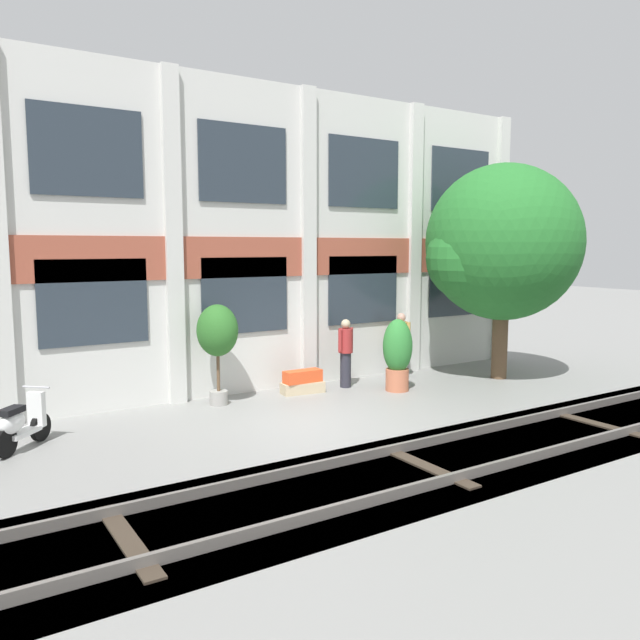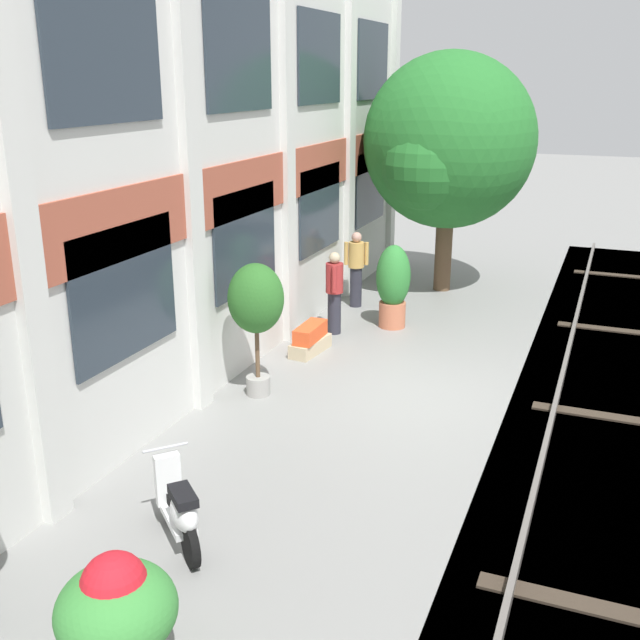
% 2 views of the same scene
% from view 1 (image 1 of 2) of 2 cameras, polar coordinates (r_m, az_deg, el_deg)
% --- Properties ---
extents(ground_plane, '(80.00, 80.00, 0.00)m').
position_cam_1_polar(ground_plane, '(12.03, -0.67, -9.38)').
color(ground_plane, gray).
extents(apartment_facade, '(16.81, 0.64, 7.01)m').
position_cam_1_polar(apartment_facade, '(14.32, -7.35, 7.34)').
color(apartment_facade, silver).
rests_on(apartment_facade, ground).
extents(rail_tracks, '(24.45, 2.80, 0.43)m').
position_cam_1_polar(rail_tracks, '(9.83, 8.65, -14.06)').
color(rail_tracks, '#423F3A').
rests_on(rail_tracks, ground).
extents(broadleaf_tree, '(4.03, 3.83, 5.38)m').
position_cam_1_polar(broadleaf_tree, '(16.28, 16.39, 6.45)').
color(broadleaf_tree, brown).
rests_on(broadleaf_tree, ground).
extents(potted_plant_terracotta_small, '(0.87, 0.87, 2.14)m').
position_cam_1_polar(potted_plant_terracotta_small, '(13.23, -9.35, -1.27)').
color(potted_plant_terracotta_small, gray).
rests_on(potted_plant_terracotta_small, ground).
extents(potted_plant_square_trough, '(1.02, 0.48, 0.53)m').
position_cam_1_polar(potted_plant_square_trough, '(14.32, -1.60, -5.71)').
color(potted_plant_square_trough, tan).
rests_on(potted_plant_square_trough, ground).
extents(potted_plant_ribbed_drum, '(0.68, 0.68, 1.68)m').
position_cam_1_polar(potted_plant_ribbed_drum, '(14.55, 7.10, -2.85)').
color(potted_plant_ribbed_drum, '#B76647').
rests_on(potted_plant_ribbed_drum, ground).
extents(scooter_near_curb, '(1.00, 1.08, 0.98)m').
position_cam_1_polar(scooter_near_curb, '(11.49, -25.71, -8.59)').
color(scooter_near_curb, black).
rests_on(scooter_near_curb, ground).
extents(resident_by_doorway, '(0.34, 0.50, 1.65)m').
position_cam_1_polar(resident_by_doorway, '(16.09, 7.41, -2.08)').
color(resident_by_doorway, '#282833').
rests_on(resident_by_doorway, ground).
extents(resident_watching_tracks, '(0.51, 0.34, 1.63)m').
position_cam_1_polar(resident_watching_tracks, '(14.81, 2.36, -2.84)').
color(resident_watching_tracks, '#282833').
rests_on(resident_watching_tracks, ground).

